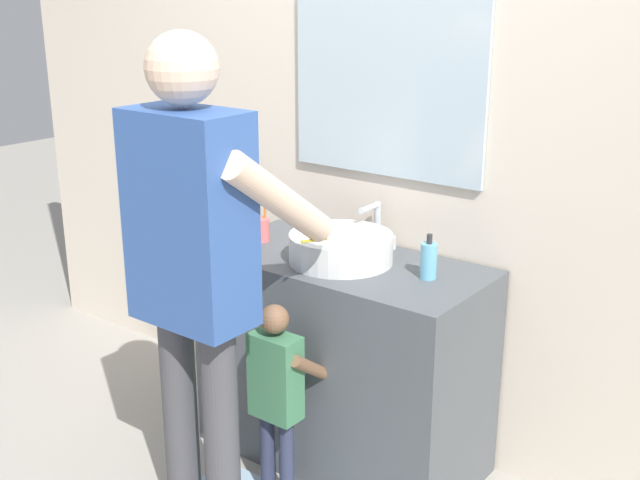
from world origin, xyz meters
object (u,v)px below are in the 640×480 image
child_toddler (277,388)px  adult_parent (195,250)px  toothbrush_cup (261,229)px  soap_bottle (429,260)px

child_toddler → adult_parent: size_ratio=0.46×
toothbrush_cup → adult_parent: (0.28, -0.64, 0.14)m
child_toddler → soap_bottle: bearing=50.7°
toothbrush_cup → soap_bottle: (0.76, 0.03, 0.02)m
soap_bottle → child_toddler: 0.71m
child_toddler → adult_parent: 0.62m
toothbrush_cup → child_toddler: 0.71m
toothbrush_cup → soap_bottle: toothbrush_cup is taller
toothbrush_cup → child_toddler: size_ratio=0.26×
soap_bottle → toothbrush_cup: bearing=-177.4°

